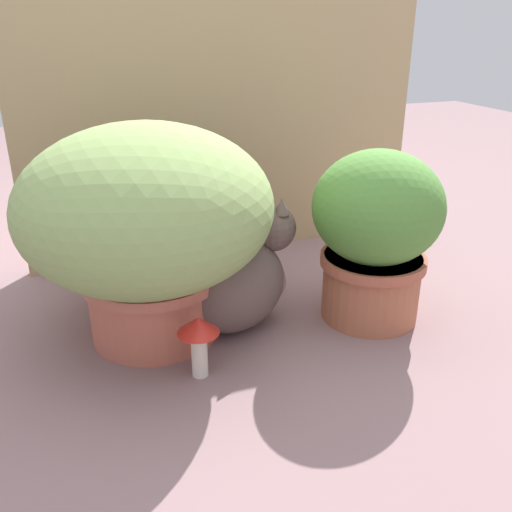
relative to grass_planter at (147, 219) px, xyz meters
The scene contains 6 objects.
ground_plane 0.34m from the grass_planter, ahead, with size 6.00×6.00×0.00m, color gray.
cardboard_backdrop 0.55m from the grass_planter, 54.07° to the left, with size 1.20×0.03×0.80m, color tan.
grass_planter is the anchor object (origin of this frame).
leafy_planter 0.52m from the grass_planter, 10.69° to the right, with size 0.30×0.30×0.41m.
cat 0.26m from the grass_planter, ahead, with size 0.39×0.25×0.32m.
mushroom_ornament_red 0.27m from the grass_planter, 74.46° to the right, with size 0.09×0.09×0.14m.
Camera 1 is at (-0.35, -1.11, 0.68)m, focal length 38.94 mm.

